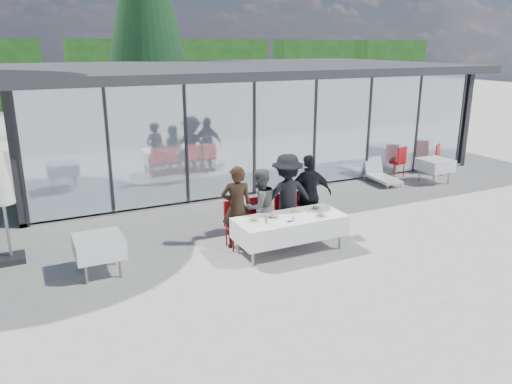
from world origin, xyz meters
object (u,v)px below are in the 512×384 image
plate_extra (321,215)px  plate_c (297,211)px  dining_table (290,227)px  spare_chair_a (440,158)px  diner_a (237,207)px  diner_chair_d (307,210)px  juice_bottle (266,219)px  folded_eyeglasses (290,221)px  spare_chair_b (399,160)px  diner_c (287,197)px  spare_table_left (99,246)px  plate_d (316,208)px  spare_table_right (435,165)px  diner_chair_b (259,218)px  lounger (380,174)px  diner_chair_a (236,222)px  plate_b (274,217)px  diner_d (309,195)px  plate_a (254,220)px  diner_chair_c (285,214)px  diner_b (260,206)px

plate_extra → plate_c: bearing=120.8°
dining_table → spare_chair_a: bearing=24.2°
diner_a → diner_chair_d: bearing=-161.9°
juice_bottle → folded_eyeglasses: 0.49m
spare_chair_b → diner_c: bearing=-152.4°
spare_chair_a → spare_table_left: bearing=-166.0°
dining_table → plate_d: 0.80m
plate_d → spare_chair_a: bearing=25.2°
diner_a → spare_chair_b: diner_a is taller
diner_a → diner_chair_d: (1.74, 0.06, -0.34)m
plate_c → spare_table_right: size_ratio=0.30×
diner_c → spare_table_left: size_ratio=2.18×
diner_chair_b → lounger: diner_chair_b is taller
diner_a → spare_table_left: size_ratio=2.04×
lounger → diner_chair_a: bearing=-156.0°
diner_chair_a → diner_chair_d: same height
plate_b → spare_chair_a: 8.59m
diner_chair_b → spare_chair_a: 8.35m
dining_table → diner_c: 0.86m
plate_b → diner_chair_b: bearing=90.1°
diner_d → spare_table_right: bearing=-151.1°
diner_chair_b → spare_table_right: diner_chair_b is taller
diner_chair_a → diner_d: size_ratio=0.54×
dining_table → diner_chair_a: bearing=139.3°
plate_extra → lounger: plate_extra is taller
plate_extra → spare_chair_b: spare_chair_b is taller
diner_a → plate_extra: (1.43, -0.95, -0.10)m
dining_table → plate_b: size_ratio=8.78×
spare_table_left → folded_eyeglasses: bearing=-13.4°
spare_chair_b → dining_table: bearing=-148.7°
diner_chair_a → spare_chair_a: size_ratio=1.00×
dining_table → plate_a: plate_a is taller
plate_extra → spare_table_right: (6.03, 2.92, -0.22)m
diner_chair_b → diner_chair_d: 1.21m
spare_chair_a → lounger: (-2.46, 0.01, -0.28)m
plate_a → spare_table_left: plate_a is taller
plate_c → lounger: (4.84, 3.21, -0.52)m
diner_chair_a → diner_chair_c: 1.19m
plate_b → spare_chair_a: bearing=22.8°
plate_d → spare_table_left: 4.44m
diner_a → juice_bottle: size_ratio=10.64×
plate_b → juice_bottle: (-0.27, -0.19, 0.06)m
plate_b → spare_chair_a: size_ratio=0.26×
plate_d → spare_chair_a: (6.84, 3.22, -0.24)m
spare_table_left → spare_chair_a: spare_chair_a is taller
plate_d → plate_a: bearing=-177.2°
diner_b → plate_d: (1.08, -0.51, -0.04)m
plate_b → spare_table_left: plate_b is taller
diner_chair_a → diner_chair_c: bearing=0.0°
spare_table_right → diner_d: bearing=-161.0°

